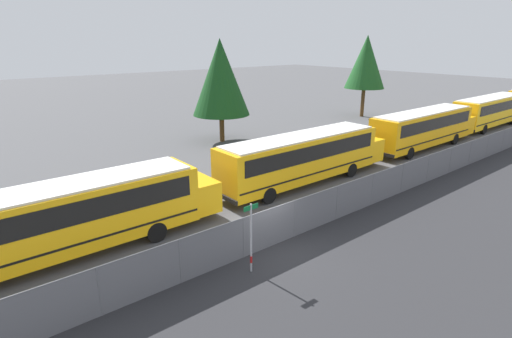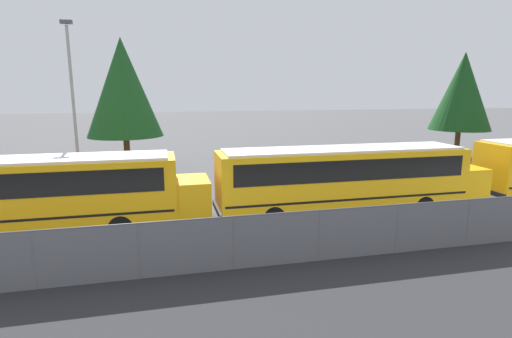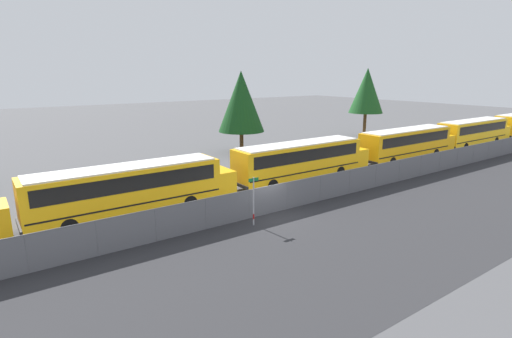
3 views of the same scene
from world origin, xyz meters
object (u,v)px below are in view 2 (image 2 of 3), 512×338
school_bus_2 (33,190)px  tree_0 (123,88)px  school_bus_3 (348,175)px  tree_1 (462,92)px  light_pole (73,104)px

school_bus_2 → tree_0: 13.46m
school_bus_3 → tree_1: bearing=37.7°
school_bus_2 → tree_0: bearing=78.0°
school_bus_2 → school_bus_3: 13.85m
light_pole → tree_0: size_ratio=1.00×
tree_0 → tree_1: tree_0 is taller
school_bus_2 → light_pole: 7.15m
school_bus_2 → school_bus_3: bearing=-0.7°
light_pole → tree_1: (30.13, 6.49, 0.63)m
light_pole → tree_0: bearing=71.1°
tree_1 → school_bus_3: bearing=-142.3°
school_bus_3 → tree_1: (16.84, 13.00, 3.87)m
school_bus_3 → light_pole: 15.16m
tree_0 → school_bus_3: bearing=-48.6°
school_bus_2 → school_bus_3: size_ratio=1.00×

